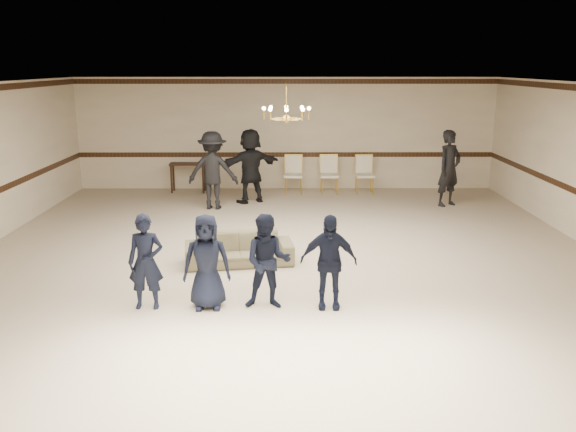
# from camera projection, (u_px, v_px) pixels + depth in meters

# --- Properties ---
(room) EXTENTS (12.01, 14.01, 3.21)m
(room) POSITION_uv_depth(u_px,v_px,m) (287.00, 179.00, 10.44)
(room) COLOR tan
(room) RESTS_ON ground
(chair_rail) EXTENTS (12.00, 0.02, 0.14)m
(chair_rail) POSITION_uv_depth(u_px,v_px,m) (286.00, 155.00, 17.36)
(chair_rail) COLOR #351D0F
(chair_rail) RESTS_ON wall_back
(crown_molding) EXTENTS (12.00, 0.02, 0.14)m
(crown_molding) POSITION_uv_depth(u_px,v_px,m) (286.00, 81.00, 16.85)
(crown_molding) COLOR #351D0F
(crown_molding) RESTS_ON wall_back
(chandelier) EXTENTS (0.94, 0.94, 0.89)m
(chandelier) POSITION_uv_depth(u_px,v_px,m) (286.00, 102.00, 11.10)
(chandelier) COLOR #B7913A
(chandelier) RESTS_ON ceiling
(boy_a) EXTENTS (0.53, 0.35, 1.44)m
(boy_a) POSITION_uv_depth(u_px,v_px,m) (146.00, 262.00, 8.81)
(boy_a) COLOR black
(boy_a) RESTS_ON floor
(boy_b) EXTENTS (0.73, 0.50, 1.44)m
(boy_b) POSITION_uv_depth(u_px,v_px,m) (207.00, 262.00, 8.82)
(boy_b) COLOR black
(boy_b) RESTS_ON floor
(boy_c) EXTENTS (0.72, 0.57, 1.44)m
(boy_c) POSITION_uv_depth(u_px,v_px,m) (268.00, 262.00, 8.82)
(boy_c) COLOR black
(boy_c) RESTS_ON floor
(boy_d) EXTENTS (0.85, 0.38, 1.44)m
(boy_d) POSITION_uv_depth(u_px,v_px,m) (329.00, 262.00, 8.83)
(boy_d) COLOR black
(boy_d) RESTS_ON floor
(settee) EXTENTS (2.03, 1.04, 0.57)m
(settee) POSITION_uv_depth(u_px,v_px,m) (239.00, 249.00, 10.89)
(settee) COLOR #6A6347
(settee) RESTS_ON floor
(adult_left) EXTENTS (1.30, 0.81, 1.95)m
(adult_left) POSITION_uv_depth(u_px,v_px,m) (213.00, 170.00, 14.93)
(adult_left) COLOR black
(adult_left) RESTS_ON floor
(adult_mid) EXTENTS (1.85, 1.39, 1.95)m
(adult_mid) POSITION_uv_depth(u_px,v_px,m) (250.00, 166.00, 15.61)
(adult_mid) COLOR black
(adult_mid) RESTS_ON floor
(adult_right) EXTENTS (0.85, 0.78, 1.95)m
(adult_right) POSITION_uv_depth(u_px,v_px,m) (449.00, 168.00, 15.25)
(adult_right) COLOR black
(adult_right) RESTS_ON floor
(banquet_chair_left) EXTENTS (0.54, 0.54, 1.06)m
(banquet_chair_left) POSITION_uv_depth(u_px,v_px,m) (294.00, 175.00, 16.80)
(banquet_chair_left) COLOR #EBE3C6
(banquet_chair_left) RESTS_ON floor
(banquet_chair_mid) EXTENTS (0.52, 0.52, 1.06)m
(banquet_chair_mid) POSITION_uv_depth(u_px,v_px,m) (329.00, 175.00, 16.80)
(banquet_chair_mid) COLOR #EBE3C6
(banquet_chair_mid) RESTS_ON floor
(banquet_chair_right) EXTENTS (0.54, 0.54, 1.06)m
(banquet_chair_right) POSITION_uv_depth(u_px,v_px,m) (365.00, 175.00, 16.81)
(banquet_chair_right) COLOR #EBE3C6
(banquet_chair_right) RESTS_ON floor
(console_table) EXTENTS (1.02, 0.47, 0.84)m
(console_table) POSITION_uv_depth(u_px,v_px,m) (188.00, 178.00, 17.00)
(console_table) COLOR black
(console_table) RESTS_ON floor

